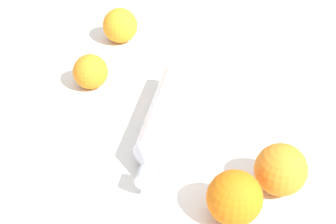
{
  "coord_description": "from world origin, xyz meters",
  "views": [
    {
      "loc": [
        0.64,
        -0.1,
        0.56
      ],
      "look_at": [
        -0.04,
        -0.04,
        0.03
      ],
      "focal_mm": 54.76,
      "sensor_mm": 36.0,
      "label": 1
    }
  ],
  "objects": [
    {
      "name": "orange_2",
      "position": [
        -0.35,
        -0.12,
        0.04
      ],
      "size": [
        0.07,
        0.07,
        0.07
      ],
      "primitive_type": "sphere",
      "color": "orange",
      "rests_on": "ground_plane"
    },
    {
      "name": "orange_1",
      "position": [
        0.12,
        0.11,
        0.04
      ],
      "size": [
        0.08,
        0.08,
        0.08
      ],
      "primitive_type": "sphere",
      "color": "orange",
      "rests_on": "ground_plane"
    },
    {
      "name": "ground_plane",
      "position": [
        0.0,
        0.0,
        0.0
      ],
      "size": [
        2.4,
        2.4,
        0.0
      ],
      "primitive_type": "plane",
      "color": "silver"
    },
    {
      "name": "water_bottle",
      "position": [
        -0.02,
        -0.05,
        0.03
      ],
      "size": [
        0.28,
        0.13,
        0.06
      ],
      "rotation": [
        0.0,
        0.0,
        6.0
      ],
      "color": "silver",
      "rests_on": "ground_plane"
    },
    {
      "name": "orange_3",
      "position": [
        -0.18,
        -0.18,
        0.03
      ],
      "size": [
        0.07,
        0.07,
        0.07
      ],
      "primitive_type": "sphere",
      "color": "orange",
      "rests_on": "ground_plane"
    },
    {
      "name": "orange_0",
      "position": [
        0.16,
        0.03,
        0.04
      ],
      "size": [
        0.08,
        0.08,
        0.08
      ],
      "primitive_type": "sphere",
      "color": "orange",
      "rests_on": "ground_plane"
    }
  ]
}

